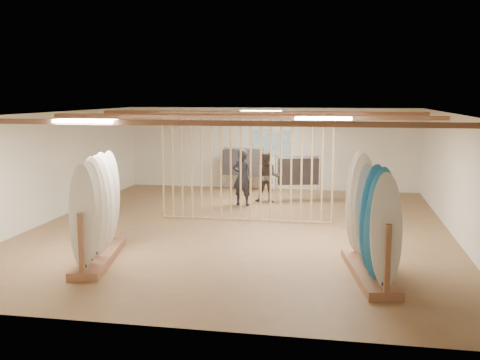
% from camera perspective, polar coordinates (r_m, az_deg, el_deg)
% --- Properties ---
extents(floor, '(12.00, 12.00, 0.00)m').
position_cam_1_polar(floor, '(13.79, 0.00, -4.93)').
color(floor, '#916C46').
rests_on(floor, ground).
extents(ceiling, '(12.00, 12.00, 0.00)m').
position_cam_1_polar(ceiling, '(13.41, 0.00, 6.77)').
color(ceiling, gray).
rests_on(ceiling, ground).
extents(wall_back, '(12.00, 0.00, 12.00)m').
position_cam_1_polar(wall_back, '(19.42, 3.19, 3.21)').
color(wall_back, white).
rests_on(wall_back, ground).
extents(wall_front, '(12.00, 0.00, 12.00)m').
position_cam_1_polar(wall_front, '(7.80, -7.99, -5.09)').
color(wall_front, white).
rests_on(wall_front, ground).
extents(wall_left, '(0.00, 12.00, 12.00)m').
position_cam_1_polar(wall_left, '(15.24, -18.83, 1.25)').
color(wall_left, white).
rests_on(wall_left, ground).
extents(wall_right, '(0.00, 12.00, 12.00)m').
position_cam_1_polar(wall_right, '(13.56, 21.26, 0.26)').
color(wall_right, white).
rests_on(wall_right, ground).
extents(ceiling_slats, '(9.50, 6.12, 0.10)m').
position_cam_1_polar(ceiling_slats, '(13.42, 0.00, 6.43)').
color(ceiling_slats, '#976344').
rests_on(ceiling_slats, ground).
extents(light_panels, '(1.20, 0.35, 0.06)m').
position_cam_1_polar(light_panels, '(13.41, 0.00, 6.52)').
color(light_panels, white).
rests_on(light_panels, ground).
extents(bamboo_partition, '(4.45, 0.05, 2.78)m').
position_cam_1_polar(bamboo_partition, '(14.31, 0.58, 1.27)').
color(bamboo_partition, tan).
rests_on(bamboo_partition, ground).
extents(poster, '(1.40, 0.03, 0.90)m').
position_cam_1_polar(poster, '(19.39, 3.19, 3.79)').
color(poster, '#3883C5').
rests_on(poster, ground).
extents(rack_left, '(1.03, 2.58, 2.03)m').
position_cam_1_polar(rack_left, '(11.32, -14.26, -4.61)').
color(rack_left, '#976344').
rests_on(rack_left, floor).
extents(rack_right, '(1.01, 2.65, 2.09)m').
position_cam_1_polar(rack_right, '(10.33, 13.08, -5.73)').
color(rack_right, '#976344').
rests_on(rack_right, floor).
extents(clothing_rack_a, '(1.39, 0.52, 1.50)m').
position_cam_1_polar(clothing_rack_a, '(18.99, 0.23, 1.80)').
color(clothing_rack_a, silver).
rests_on(clothing_rack_a, floor).
extents(clothing_rack_b, '(1.29, 0.65, 1.42)m').
position_cam_1_polar(clothing_rack_b, '(17.26, 5.91, 0.90)').
color(clothing_rack_b, silver).
rests_on(clothing_rack_b, floor).
extents(shopper_a, '(0.78, 0.61, 1.89)m').
position_cam_1_polar(shopper_a, '(16.48, 0.26, 0.65)').
color(shopper_a, black).
rests_on(shopper_a, floor).
extents(shopper_b, '(0.87, 0.68, 1.77)m').
position_cam_1_polar(shopper_b, '(16.93, 2.80, 0.65)').
color(shopper_b, '#3E3530').
rests_on(shopper_b, floor).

